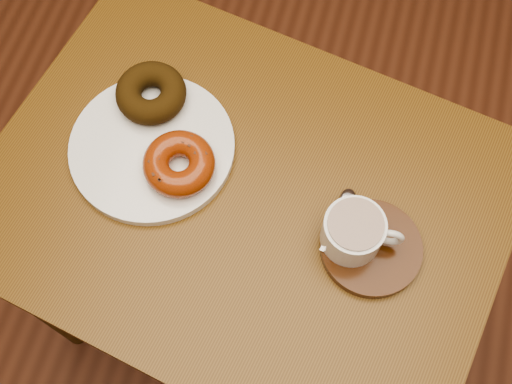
% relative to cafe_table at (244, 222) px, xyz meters
% --- Properties ---
extents(ground, '(6.00, 6.00, 0.00)m').
position_rel_cafe_table_xyz_m(ground, '(0.13, 0.02, -0.61)').
color(ground, brown).
rests_on(ground, ground).
extents(cafe_table, '(0.87, 0.72, 0.72)m').
position_rel_cafe_table_xyz_m(cafe_table, '(0.00, 0.00, 0.00)').
color(cafe_table, brown).
rests_on(cafe_table, ground).
extents(donut_plate, '(0.34, 0.34, 0.02)m').
position_rel_cafe_table_xyz_m(donut_plate, '(-0.15, 0.04, 0.12)').
color(donut_plate, white).
rests_on(donut_plate, cafe_table).
extents(donut_cinnamon, '(0.12, 0.12, 0.04)m').
position_rel_cafe_table_xyz_m(donut_cinnamon, '(-0.18, 0.11, 0.15)').
color(donut_cinnamon, '#35220A').
rests_on(donut_cinnamon, donut_plate).
extents(donut_caramel, '(0.11, 0.11, 0.04)m').
position_rel_cafe_table_xyz_m(donut_caramel, '(-0.10, 0.01, 0.15)').
color(donut_caramel, '#92370F').
rests_on(donut_caramel, donut_plate).
extents(saucer, '(0.19, 0.19, 0.02)m').
position_rel_cafe_table_xyz_m(saucer, '(0.20, -0.04, 0.12)').
color(saucer, '#3A1A07').
rests_on(saucer, cafe_table).
extents(coffee_cup, '(0.11, 0.09, 0.06)m').
position_rel_cafe_table_xyz_m(coffee_cup, '(0.17, -0.03, 0.16)').
color(coffee_cup, white).
rests_on(coffee_cup, saucer).
extents(teaspoon, '(0.03, 0.11, 0.01)m').
position_rel_cafe_table_xyz_m(teaspoon, '(0.15, 0.02, 0.13)').
color(teaspoon, silver).
rests_on(teaspoon, saucer).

